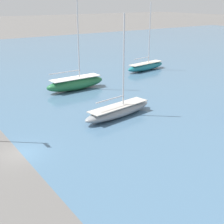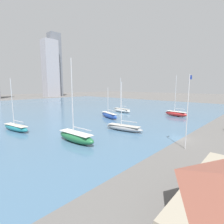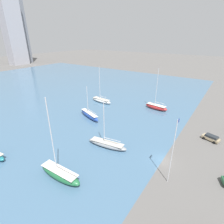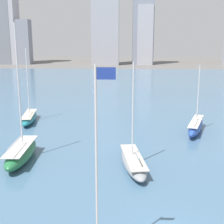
{
  "view_description": "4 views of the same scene",
  "coord_description": "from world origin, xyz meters",
  "px_view_note": "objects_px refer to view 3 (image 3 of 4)",
  "views": [
    {
      "loc": [
        26.33,
        -7.7,
        13.57
      ],
      "look_at": [
        2.26,
        8.8,
        2.98
      ],
      "focal_mm": 50.0,
      "sensor_mm": 36.0,
      "label": 1
    },
    {
      "loc": [
        -36.36,
        -13.43,
        11.09
      ],
      "look_at": [
        -4.78,
        15.43,
        4.76
      ],
      "focal_mm": 28.0,
      "sensor_mm": 36.0,
      "label": 2
    },
    {
      "loc": [
        -32.09,
        -8.44,
        25.44
      ],
      "look_at": [
        6.28,
        17.99,
        5.04
      ],
      "focal_mm": 28.0,
      "sensor_mm": 36.0,
      "label": 3
    },
    {
      "loc": [
        -3.65,
        -20.63,
        14.46
      ],
      "look_at": [
        -5.48,
        18.46,
        5.4
      ],
      "focal_mm": 50.0,
      "sensor_mm": 36.0,
      "label": 4
    }
  ],
  "objects_px": {
    "flag_pole": "(173,151)",
    "sailboat_white": "(101,100)",
    "sailboat_blue": "(89,115)",
    "sailboat_red": "(156,107)",
    "sailboat_green": "(60,173)",
    "parked_wagon_tan": "(211,138)",
    "sailboat_gray": "(107,144)"
  },
  "relations": [
    {
      "from": "sailboat_blue",
      "to": "parked_wagon_tan",
      "type": "height_order",
      "value": "sailboat_blue"
    },
    {
      "from": "sailboat_green",
      "to": "sailboat_white",
      "type": "bearing_deg",
      "value": 24.73
    },
    {
      "from": "sailboat_green",
      "to": "sailboat_red",
      "type": "bearing_deg",
      "value": -5.24
    },
    {
      "from": "sailboat_white",
      "to": "sailboat_red",
      "type": "xyz_separation_m",
      "value": [
        5.66,
        -21.65,
        0.13
      ]
    },
    {
      "from": "sailboat_gray",
      "to": "sailboat_red",
      "type": "distance_m",
      "value": 30.13
    },
    {
      "from": "sailboat_green",
      "to": "parked_wagon_tan",
      "type": "bearing_deg",
      "value": -37.48
    },
    {
      "from": "sailboat_red",
      "to": "parked_wagon_tan",
      "type": "distance_m",
      "value": 23.4
    },
    {
      "from": "sailboat_blue",
      "to": "sailboat_red",
      "type": "xyz_separation_m",
      "value": [
        19.81,
        -15.75,
        -0.01
      ]
    },
    {
      "from": "flag_pole",
      "to": "parked_wagon_tan",
      "type": "relative_size",
      "value": 2.86
    },
    {
      "from": "flag_pole",
      "to": "parked_wagon_tan",
      "type": "height_order",
      "value": "flag_pole"
    },
    {
      "from": "flag_pole",
      "to": "sailboat_red",
      "type": "distance_m",
      "value": 36.59
    },
    {
      "from": "parked_wagon_tan",
      "to": "sailboat_blue",
      "type": "bearing_deg",
      "value": 119.98
    },
    {
      "from": "sailboat_green",
      "to": "sailboat_blue",
      "type": "height_order",
      "value": "sailboat_green"
    },
    {
      "from": "sailboat_green",
      "to": "sailboat_blue",
      "type": "bearing_deg",
      "value": 27.17
    },
    {
      "from": "sailboat_white",
      "to": "parked_wagon_tan",
      "type": "relative_size",
      "value": 3.2
    },
    {
      "from": "parked_wagon_tan",
      "to": "sailboat_white",
      "type": "bearing_deg",
      "value": 99.01
    },
    {
      "from": "sailboat_gray",
      "to": "sailboat_white",
      "type": "xyz_separation_m",
      "value": [
        24.45,
        20.74,
        0.08
      ]
    },
    {
      "from": "sailboat_blue",
      "to": "parked_wagon_tan",
      "type": "bearing_deg",
      "value": -58.91
    },
    {
      "from": "sailboat_gray",
      "to": "parked_wagon_tan",
      "type": "bearing_deg",
      "value": -57.96
    },
    {
      "from": "parked_wagon_tan",
      "to": "flag_pole",
      "type": "bearing_deg",
      "value": -175.0
    },
    {
      "from": "sailboat_gray",
      "to": "sailboat_red",
      "type": "bearing_deg",
      "value": -10.3
    },
    {
      "from": "sailboat_white",
      "to": "sailboat_green",
      "type": "bearing_deg",
      "value": -147.46
    },
    {
      "from": "flag_pole",
      "to": "parked_wagon_tan",
      "type": "bearing_deg",
      "value": -12.99
    },
    {
      "from": "sailboat_red",
      "to": "sailboat_blue",
      "type": "bearing_deg",
      "value": 148.12
    },
    {
      "from": "sailboat_green",
      "to": "sailboat_red",
      "type": "relative_size",
      "value": 1.08
    },
    {
      "from": "sailboat_red",
      "to": "sailboat_green",
      "type": "bearing_deg",
      "value": -176.39
    },
    {
      "from": "flag_pole",
      "to": "sailboat_green",
      "type": "xyz_separation_m",
      "value": [
        -10.98,
        17.51,
        -5.96
      ]
    },
    {
      "from": "sailboat_white",
      "to": "sailboat_red",
      "type": "bearing_deg",
      "value": -69.77
    },
    {
      "from": "flag_pole",
      "to": "sailboat_white",
      "type": "distance_m",
      "value": 46.14
    },
    {
      "from": "flag_pole",
      "to": "sailboat_white",
      "type": "bearing_deg",
      "value": 53.73
    },
    {
      "from": "sailboat_gray",
      "to": "parked_wagon_tan",
      "type": "distance_m",
      "value": 27.47
    },
    {
      "from": "sailboat_gray",
      "to": "sailboat_blue",
      "type": "height_order",
      "value": "sailboat_gray"
    }
  ]
}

